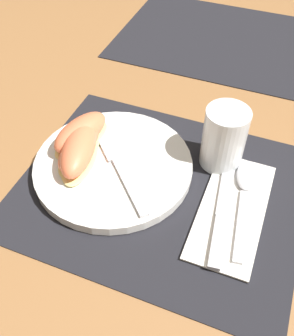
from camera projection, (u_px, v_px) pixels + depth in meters
ground_plane at (160, 190)px, 0.61m from camera, size 3.00×3.00×0.00m
placemat at (160, 189)px, 0.61m from camera, size 0.43×0.35×0.00m
placemat_far at (213, 37)px, 0.92m from camera, size 0.43×0.35×0.00m
plate at (113, 166)px, 0.63m from camera, size 0.25×0.25×0.02m
juice_glass at (223, 141)px, 0.61m from camera, size 0.07×0.07×0.10m
napkin at (233, 208)px, 0.58m from camera, size 0.09×0.21×0.00m
knife at (223, 208)px, 0.57m from camera, size 0.05×0.22×0.01m
spoon at (246, 188)px, 0.60m from camera, size 0.05×0.19×0.01m
fork at (118, 163)px, 0.62m from camera, size 0.15×0.15×0.00m
citrus_wedge_0 at (81, 133)px, 0.64m from camera, size 0.08×0.12×0.04m
citrus_wedge_1 at (80, 146)px, 0.63m from camera, size 0.05×0.12×0.03m
citrus_wedge_2 at (80, 149)px, 0.62m from camera, size 0.08×0.14×0.04m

